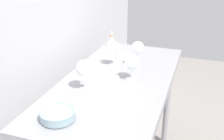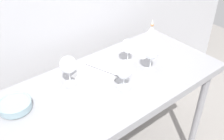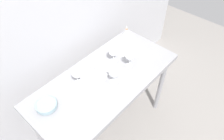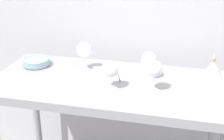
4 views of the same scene
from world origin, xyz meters
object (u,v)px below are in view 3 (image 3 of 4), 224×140
Objects in this scene: wine_glass_far_left at (76,72)px; wine_glass_far_right at (113,51)px; wine_glass_near_right at (130,56)px; tasting_sheet_lower at (81,101)px; decanter_funnel at (126,33)px; open_notebook at (97,70)px; wine_glass_near_center at (114,72)px; tasting_bowl at (46,105)px; tasting_sheet_upper at (120,49)px.

wine_glass_far_right is at bearing -6.07° from wine_glass_far_left.
wine_glass_near_right is 0.59m from tasting_sheet_lower.
decanter_funnel is (0.37, 0.15, -0.07)m from wine_glass_far_right.
open_notebook is (0.22, -0.01, -0.13)m from wine_glass_far_left.
wine_glass_near_center is 0.97× the size of tasting_bowl.
wine_glass_far_left is at bearing 0.89° from tasting_bowl.
wine_glass_far_right is at bearing -158.28° from decanter_funnel.
wine_glass_far_left reaches higher than tasting_bowl.
tasting_sheet_upper is at bearing -156.60° from decanter_funnel.
open_notebook is 2.45× the size of decanter_funnel.
wine_glass_far_left is at bearing 178.15° from tasting_sheet_upper.
wine_glass_far_left is 1.08× the size of tasting_bowl.
tasting_bowl is at bearing 177.04° from wine_glass_far_right.
open_notebook is at bearing 91.12° from wine_glass_near_center.
wine_glass_near_right is (0.05, -0.15, 0.01)m from wine_glass_far_right.
wine_glass_far_right is 0.47× the size of open_notebook.
open_notebook is at bearing -168.05° from decanter_funnel.
wine_glass_near_center reaches higher than tasting_sheet_upper.
wine_glass_near_center reaches higher than tasting_sheet_lower.
tasting_bowl is 1.15× the size of decanter_funnel.
tasting_bowl is (-0.55, 0.01, 0.02)m from open_notebook.
wine_glass_near_center is at bearing -174.30° from wine_glass_near_right.
wine_glass_far_left is 1.11× the size of wine_glass_near_center.
wine_glass_far_left is 0.31m from wine_glass_near_center.
tasting_sheet_upper is 1.18× the size of tasting_bowl.
wine_glass_near_center is at bearing -150.68° from tasting_sheet_upper.
tasting_bowl is (-0.79, 0.19, -0.10)m from wine_glass_near_right.
tasting_sheet_lower is (-0.33, -0.15, -0.00)m from open_notebook.
wine_glass_near_center is at bearing -20.78° from tasting_sheet_lower.
tasting_bowl is 1.12m from decanter_funnel.
tasting_sheet_upper and tasting_sheet_lower have the same top height.
wine_glass_far_right is 0.74m from tasting_bowl.
wine_glass_far_left is 0.50× the size of open_notebook.
wine_glass_far_left is at bearing -172.28° from decanter_funnel.
wine_glass_far_left is 1.08× the size of wine_glass_far_right.
wine_glass_far_left is at bearing 156.75° from wine_glass_near_right.
tasting_sheet_lower is at bearing -37.08° from tasting_bowl.
wine_glass_far_right reaches higher than wine_glass_near_center.
tasting_bowl reaches higher than tasting_sheet_upper.
wine_glass_far_right reaches higher than tasting_bowl.
tasting_bowl is at bearing -179.11° from wine_glass_far_left.
wine_glass_near_right is 0.81m from tasting_bowl.
wine_glass_near_right is at bearing 5.70° from wine_glass_near_center.
wine_glass_far_right is 1.00× the size of tasting_bowl.
wine_glass_near_center reaches higher than tasting_bowl.
tasting_bowl is (-0.21, 0.16, 0.03)m from tasting_sheet_lower.
tasting_bowl is at bearing 160.61° from open_notebook.
wine_glass_near_right reaches higher than wine_glass_near_center.
open_notebook is 1.81× the size of tasting_sheet_upper.
wine_glass_far_left reaches higher than wine_glass_far_right.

